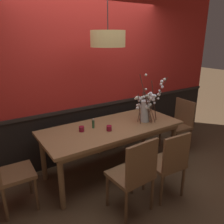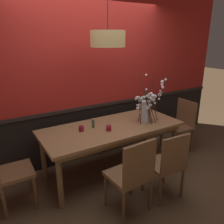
{
  "view_description": "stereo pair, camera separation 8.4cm",
  "coord_description": "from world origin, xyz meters",
  "px_view_note": "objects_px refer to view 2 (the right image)",
  "views": [
    {
      "loc": [
        -1.67,
        -2.54,
        1.98
      ],
      "look_at": [
        0.0,
        0.0,
        0.96
      ],
      "focal_mm": 36.16,
      "sensor_mm": 36.0,
      "label": 1
    },
    {
      "loc": [
        -1.6,
        -2.59,
        1.98
      ],
      "look_at": [
        0.0,
        0.0,
        0.96
      ],
      "focal_mm": 36.16,
      "sensor_mm": 36.0,
      "label": 2
    }
  ],
  "objects_px": {
    "chair_near_side_right": "(168,162)",
    "condiment_bottle": "(93,123)",
    "candle_holder_nearer_center": "(109,128)",
    "chair_head_east_end": "(181,123)",
    "vase_with_blossoms": "(147,107)",
    "pendant_lamp": "(108,39)",
    "chair_head_west_end": "(8,170)",
    "chair_far_side_right": "(101,120)",
    "candle_holder_nearer_edge": "(81,129)",
    "chair_near_side_left": "(132,173)",
    "dining_table": "(112,131)"
  },
  "relations": [
    {
      "from": "chair_head_west_end",
      "to": "vase_with_blossoms",
      "type": "bearing_deg",
      "value": -2.78
    },
    {
      "from": "chair_near_side_left",
      "to": "pendant_lamp",
      "type": "distance_m",
      "value": 1.68
    },
    {
      "from": "dining_table",
      "to": "candle_holder_nearer_center",
      "type": "xyz_separation_m",
      "value": [
        -0.12,
        -0.11,
        0.12
      ]
    },
    {
      "from": "candle_holder_nearer_center",
      "to": "pendant_lamp",
      "type": "xyz_separation_m",
      "value": [
        0.07,
        0.13,
        1.17
      ]
    },
    {
      "from": "chair_head_west_end",
      "to": "candle_holder_nearer_center",
      "type": "height_order",
      "value": "chair_head_west_end"
    },
    {
      "from": "chair_near_side_right",
      "to": "candle_holder_nearer_center",
      "type": "height_order",
      "value": "chair_near_side_right"
    },
    {
      "from": "chair_head_east_end",
      "to": "chair_near_side_right",
      "type": "xyz_separation_m",
      "value": [
        -1.18,
        -0.86,
        -0.0
      ]
    },
    {
      "from": "chair_far_side_right",
      "to": "chair_head_west_end",
      "type": "height_order",
      "value": "chair_far_side_right"
    },
    {
      "from": "condiment_bottle",
      "to": "candle_holder_nearer_edge",
      "type": "bearing_deg",
      "value": -173.93
    },
    {
      "from": "vase_with_blossoms",
      "to": "pendant_lamp",
      "type": "height_order",
      "value": "pendant_lamp"
    },
    {
      "from": "chair_head_east_end",
      "to": "chair_near_side_right",
      "type": "bearing_deg",
      "value": -144.0
    },
    {
      "from": "chair_head_east_end",
      "to": "chair_near_side_left",
      "type": "distance_m",
      "value": 1.9
    },
    {
      "from": "chair_head_west_end",
      "to": "candle_holder_nearer_edge",
      "type": "distance_m",
      "value": 1.02
    },
    {
      "from": "chair_head_east_end",
      "to": "candle_holder_nearer_center",
      "type": "xyz_separation_m",
      "value": [
        -1.57,
        -0.1,
        0.27
      ]
    },
    {
      "from": "candle_holder_nearer_center",
      "to": "chair_head_west_end",
      "type": "bearing_deg",
      "value": 176.17
    },
    {
      "from": "chair_head_west_end",
      "to": "candle_holder_nearer_edge",
      "type": "bearing_deg",
      "value": 5.78
    },
    {
      "from": "dining_table",
      "to": "vase_with_blossoms",
      "type": "relative_size",
      "value": 2.7
    },
    {
      "from": "chair_far_side_right",
      "to": "chair_near_side_right",
      "type": "relative_size",
      "value": 1.01
    },
    {
      "from": "chair_far_side_right",
      "to": "candle_holder_nearer_edge",
      "type": "distance_m",
      "value": 1.08
    },
    {
      "from": "pendant_lamp",
      "to": "chair_head_east_end",
      "type": "bearing_deg",
      "value": -1.01
    },
    {
      "from": "dining_table",
      "to": "candle_holder_nearer_center",
      "type": "bearing_deg",
      "value": -137.17
    },
    {
      "from": "chair_near_side_right",
      "to": "condiment_bottle",
      "type": "xyz_separation_m",
      "value": [
        -0.53,
        0.96,
        0.3
      ]
    },
    {
      "from": "dining_table",
      "to": "candle_holder_nearer_edge",
      "type": "distance_m",
      "value": 0.47
    },
    {
      "from": "chair_near_side_left",
      "to": "candle_holder_nearer_edge",
      "type": "xyz_separation_m",
      "value": [
        -0.2,
        0.93,
        0.25
      ]
    },
    {
      "from": "chair_near_side_left",
      "to": "condiment_bottle",
      "type": "bearing_deg",
      "value": 90.07
    },
    {
      "from": "chair_head_east_end",
      "to": "chair_far_side_right",
      "type": "bearing_deg",
      "value": 144.53
    },
    {
      "from": "chair_near_side_right",
      "to": "condiment_bottle",
      "type": "bearing_deg",
      "value": 118.82
    },
    {
      "from": "dining_table",
      "to": "chair_near_side_right",
      "type": "bearing_deg",
      "value": -72.54
    },
    {
      "from": "chair_head_west_end",
      "to": "chair_near_side_left",
      "type": "relative_size",
      "value": 0.95
    },
    {
      "from": "chair_head_east_end",
      "to": "chair_head_west_end",
      "type": "bearing_deg",
      "value": -179.75
    },
    {
      "from": "dining_table",
      "to": "pendant_lamp",
      "type": "bearing_deg",
      "value": 166.72
    },
    {
      "from": "dining_table",
      "to": "candle_holder_nearer_edge",
      "type": "xyz_separation_m",
      "value": [
        -0.45,
        0.07,
        0.12
      ]
    },
    {
      "from": "chair_near_side_right",
      "to": "condiment_bottle",
      "type": "relative_size",
      "value": 6.54
    },
    {
      "from": "chair_head_east_end",
      "to": "candle_holder_nearer_edge",
      "type": "bearing_deg",
      "value": 177.39
    },
    {
      "from": "chair_near_side_left",
      "to": "candle_holder_nearer_edge",
      "type": "relative_size",
      "value": 12.26
    },
    {
      "from": "dining_table",
      "to": "vase_with_blossoms",
      "type": "bearing_deg",
      "value": -12.67
    },
    {
      "from": "chair_far_side_right",
      "to": "candle_holder_nearer_edge",
      "type": "height_order",
      "value": "chair_far_side_right"
    },
    {
      "from": "condiment_bottle",
      "to": "pendant_lamp",
      "type": "height_order",
      "value": "pendant_lamp"
    },
    {
      "from": "candle_holder_nearer_edge",
      "to": "vase_with_blossoms",
      "type": "bearing_deg",
      "value": -11.11
    },
    {
      "from": "chair_far_side_right",
      "to": "chair_head_west_end",
      "type": "distance_m",
      "value": 1.9
    },
    {
      "from": "chair_near_side_left",
      "to": "candle_holder_nearer_center",
      "type": "bearing_deg",
      "value": 79.78
    },
    {
      "from": "chair_far_side_right",
      "to": "condiment_bottle",
      "type": "height_order",
      "value": "chair_far_side_right"
    },
    {
      "from": "candle_holder_nearer_edge",
      "to": "condiment_bottle",
      "type": "xyz_separation_m",
      "value": [
        0.2,
        0.02,
        0.03
      ]
    },
    {
      "from": "vase_with_blossoms",
      "to": "pendant_lamp",
      "type": "distance_m",
      "value": 1.16
    },
    {
      "from": "vase_with_blossoms",
      "to": "candle_holder_nearer_center",
      "type": "distance_m",
      "value": 0.69
    },
    {
      "from": "chair_far_side_right",
      "to": "candle_holder_nearer_center",
      "type": "distance_m",
      "value": 1.06
    },
    {
      "from": "chair_near_side_left",
      "to": "chair_near_side_right",
      "type": "relative_size",
      "value": 1.05
    },
    {
      "from": "chair_far_side_right",
      "to": "chair_near_side_right",
      "type": "xyz_separation_m",
      "value": [
        0.01,
        -1.7,
        -0.01
      ]
    },
    {
      "from": "candle_holder_nearer_edge",
      "to": "pendant_lamp",
      "type": "distance_m",
      "value": 1.24
    },
    {
      "from": "chair_head_east_end",
      "to": "vase_with_blossoms",
      "type": "distance_m",
      "value": 1.03
    }
  ]
}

